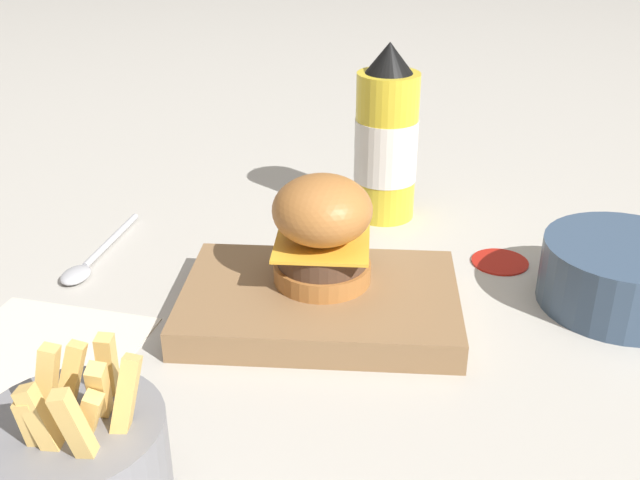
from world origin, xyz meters
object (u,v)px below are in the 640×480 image
(ketchup_bottle, at_px, (386,141))
(spoon, at_px, (89,262))
(serving_board, at_px, (320,302))
(burger, at_px, (322,230))
(side_bowl, at_px, (622,273))
(fries_basket, at_px, (78,476))

(ketchup_bottle, bearing_deg, spoon, 26.72)
(serving_board, height_order, burger, burger)
(serving_board, bearing_deg, side_bowl, -171.56)
(burger, xyz_separation_m, fries_basket, (0.13, 0.28, -0.04))
(side_bowl, xyz_separation_m, spoon, (0.53, -0.04, -0.03))
(fries_basket, relative_size, side_bowl, 0.91)
(serving_board, distance_m, burger, 0.07)
(burger, distance_m, ketchup_bottle, 0.22)
(ketchup_bottle, relative_size, side_bowl, 1.37)
(serving_board, relative_size, ketchup_bottle, 1.23)
(fries_basket, xyz_separation_m, side_bowl, (-0.41, -0.31, -0.01))
(serving_board, height_order, side_bowl, side_bowl)
(burger, height_order, fries_basket, fries_basket)
(ketchup_bottle, bearing_deg, burger, 74.67)
(burger, bearing_deg, serving_board, 87.40)
(side_bowl, bearing_deg, serving_board, 8.44)
(fries_basket, bearing_deg, spoon, -70.59)
(fries_basket, bearing_deg, side_bowl, -143.32)
(burger, height_order, spoon, burger)
(burger, relative_size, side_bowl, 0.68)
(burger, bearing_deg, spoon, -13.65)
(ketchup_bottle, distance_m, fries_basket, 0.53)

